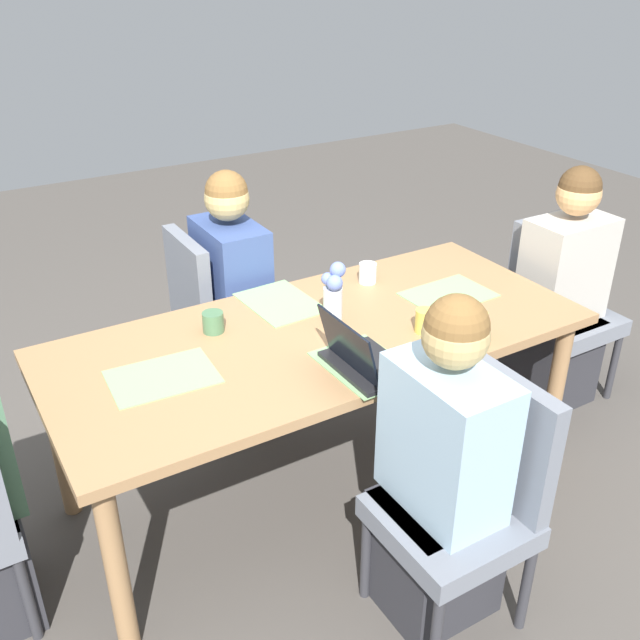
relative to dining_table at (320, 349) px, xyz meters
The scene contains 18 objects.
ground_plane 0.66m from the dining_table, ahead, with size 10.00×10.00×0.00m, color #4C4742.
dining_table is the anchor object (origin of this frame).
chair_far_left_mid 0.82m from the dining_table, 97.83° to the left, with size 0.44×0.44×0.90m.
person_far_left_mid 0.75m from the dining_table, 92.71° to the left, with size 0.36×0.40×1.19m.
chair_near_left_far 0.81m from the dining_table, 83.44° to the right, with size 0.44×0.44×0.90m.
person_near_left_far 0.74m from the dining_table, 88.74° to the right, with size 0.36×0.40×1.19m.
chair_head_right_right_near 1.41m from the dining_table, ahead, with size 0.44×0.44×0.90m.
person_head_right_right_near 1.35m from the dining_table, ahead, with size 0.40×0.36×1.19m.
flower_vase 0.22m from the dining_table, 15.04° to the left, with size 0.09×0.10×0.26m.
placemat_head_left_left_near 0.64m from the dining_table, behind, with size 0.36×0.26×0.00m, color #7FAD70.
placemat_far_left_mid 0.31m from the dining_table, 93.06° to the left, with size 0.36×0.26×0.00m, color #7FAD70.
placemat_near_left_far 0.31m from the dining_table, 88.60° to the right, with size 0.36×0.26×0.00m, color #7FAD70.
placemat_head_right_right_near 0.64m from the dining_table, ahead, with size 0.36×0.26×0.00m, color #7FAD70.
laptop_near_left_far 0.34m from the dining_table, 93.50° to the right, with size 0.22×0.32×0.21m.
coffee_mug_near_left 0.42m from the dining_table, 30.89° to the right, with size 0.07×0.07×0.09m, color #DBC64C.
coffee_mug_near_right 0.42m from the dining_table, 148.87° to the left, with size 0.08×0.08×0.08m, color #47704C.
coffee_mug_centre_left 0.51m from the dining_table, 34.11° to the left, with size 0.08×0.08×0.09m, color white.
coffee_mug_centre_right 0.61m from the dining_table, 34.89° to the right, with size 0.07×0.07×0.10m, color #DBC64C.
Camera 1 is at (-1.23, -2.06, 2.07)m, focal length 40.07 mm.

